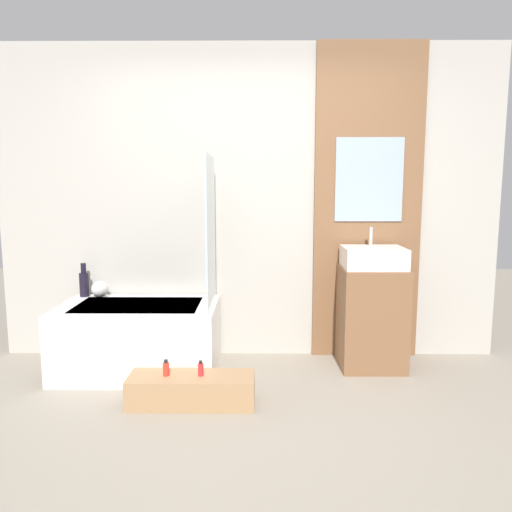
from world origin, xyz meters
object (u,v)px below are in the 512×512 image
Objects in this scene: bathtub at (139,338)px; bottle_soap_primary at (166,369)px; sink at (373,257)px; bottle_soap_secondary at (201,369)px; vase_tall_dark at (84,283)px; wooden_step_bench at (192,390)px; vase_round_light at (100,289)px.

bottle_soap_primary is at bearing -61.87° from bathtub.
bottle_soap_secondary is at bearing -150.47° from sink.
sink is at bearing 25.66° from bottle_soap_primary.
sink is at bearing -4.19° from vase_tall_dark.
wooden_step_bench is 1.77× the size of sink.
bottle_soap_primary is (0.32, -0.61, -0.02)m from bathtub.
bottle_soap_secondary is (-1.29, -0.73, -0.65)m from sink.
vase_round_light is (-2.23, 0.14, -0.29)m from sink.
sink reaches higher than bathtub.
sink is at bearing 29.53° from bottle_soap_secondary.
vase_tall_dark is at bearing 167.76° from vase_round_light.
bottle_soap_primary reaches higher than wooden_step_bench.
vase_round_light is at bearing 145.03° from bathtub.
bottle_soap_secondary is at bearing 0.00° from bottle_soap_primary.
bottle_soap_primary is at bearing -46.94° from vase_tall_dark.
bottle_soap_secondary reaches higher than wooden_step_bench.
bathtub is 0.80m from wooden_step_bench.
wooden_step_bench is at bearing -180.00° from bottle_soap_secondary.
bottle_soap_primary is 0.23m from bottle_soap_secondary.
sink is 2.25m from vase_round_light.
vase_tall_dark is (-1.01, 0.90, 0.55)m from wooden_step_bench.
bottle_soap_secondary is (0.23, 0.00, -0.00)m from bottle_soap_primary.
vase_round_light reaches higher than bathtub.
vase_tall_dark reaches higher than bottle_soap_primary.
sink is 1.62m from bottle_soap_secondary.
vase_tall_dark is 1.30m from bottle_soap_primary.
bathtub is at bearing -176.18° from sink.
vase_tall_dark is 2.71× the size of bottle_soap_secondary.
wooden_step_bench is at bearing -45.00° from vase_round_light.
vase_tall_dark is at bearing 139.96° from bottle_soap_secondary.
vase_tall_dark is 2.55× the size of bottle_soap_primary.
bathtub is at bearing 129.06° from wooden_step_bench.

